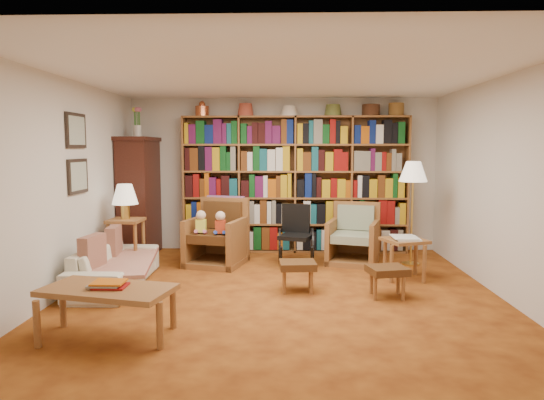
{
  "coord_description": "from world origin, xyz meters",
  "views": [
    {
      "loc": [
        0.06,
        -5.51,
        1.69
      ],
      "look_at": [
        -0.12,
        0.6,
        1.03
      ],
      "focal_mm": 32.0,
      "sensor_mm": 36.0,
      "label": 1
    }
  ],
  "objects_px": {
    "floor_lamp": "(413,176)",
    "wheelchair": "(296,237)",
    "side_table_papers": "(404,245)",
    "footstool_b": "(387,272)",
    "armchair_leather": "(217,237)",
    "armchair_sage": "(352,239)",
    "coffee_table": "(108,293)",
    "sofa": "(115,266)",
    "side_table_lamp": "(126,232)",
    "footstool_a": "(298,267)"
  },
  "relations": [
    {
      "from": "sofa",
      "to": "side_table_papers",
      "type": "distance_m",
      "value": 3.66
    },
    {
      "from": "side_table_papers",
      "to": "coffee_table",
      "type": "height_order",
      "value": "side_table_papers"
    },
    {
      "from": "armchair_leather",
      "to": "wheelchair",
      "type": "height_order",
      "value": "armchair_leather"
    },
    {
      "from": "armchair_sage",
      "to": "floor_lamp",
      "type": "bearing_deg",
      "value": -12.29
    },
    {
      "from": "armchair_leather",
      "to": "floor_lamp",
      "type": "xyz_separation_m",
      "value": [
        2.83,
        -0.03,
        0.9
      ]
    },
    {
      "from": "floor_lamp",
      "to": "coffee_table",
      "type": "height_order",
      "value": "floor_lamp"
    },
    {
      "from": "sofa",
      "to": "side_table_lamp",
      "type": "height_order",
      "value": "side_table_lamp"
    },
    {
      "from": "armchair_leather",
      "to": "armchair_sage",
      "type": "relative_size",
      "value": 1.06
    },
    {
      "from": "footstool_a",
      "to": "armchair_sage",
      "type": "bearing_deg",
      "value": 61.13
    },
    {
      "from": "sofa",
      "to": "footstool_b",
      "type": "bearing_deg",
      "value": -97.36
    },
    {
      "from": "side_table_lamp",
      "to": "footstool_b",
      "type": "bearing_deg",
      "value": -18.4
    },
    {
      "from": "footstool_a",
      "to": "sofa",
      "type": "bearing_deg",
      "value": 175.66
    },
    {
      "from": "armchair_leather",
      "to": "floor_lamp",
      "type": "bearing_deg",
      "value": -0.59
    },
    {
      "from": "side_table_papers",
      "to": "coffee_table",
      "type": "distance_m",
      "value": 3.73
    },
    {
      "from": "armchair_sage",
      "to": "side_table_lamp",
      "type": "bearing_deg",
      "value": -169.08
    },
    {
      "from": "floor_lamp",
      "to": "coffee_table",
      "type": "xyz_separation_m",
      "value": [
        -3.4,
        -2.81,
        -0.89
      ]
    },
    {
      "from": "floor_lamp",
      "to": "side_table_papers",
      "type": "xyz_separation_m",
      "value": [
        -0.28,
        -0.77,
        -0.86
      ]
    },
    {
      "from": "armchair_leather",
      "to": "coffee_table",
      "type": "relative_size",
      "value": 0.78
    },
    {
      "from": "footstool_a",
      "to": "footstool_b",
      "type": "relative_size",
      "value": 0.93
    },
    {
      "from": "floor_lamp",
      "to": "wheelchair",
      "type": "bearing_deg",
      "value": -178.96
    },
    {
      "from": "footstool_b",
      "to": "coffee_table",
      "type": "height_order",
      "value": "coffee_table"
    },
    {
      "from": "sofa",
      "to": "side_table_papers",
      "type": "height_order",
      "value": "side_table_papers"
    },
    {
      "from": "armchair_leather",
      "to": "floor_lamp",
      "type": "relative_size",
      "value": 0.65
    },
    {
      "from": "armchair_leather",
      "to": "coffee_table",
      "type": "bearing_deg",
      "value": -101.36
    },
    {
      "from": "armchair_leather",
      "to": "side_table_papers",
      "type": "bearing_deg",
      "value": -17.34
    },
    {
      "from": "armchair_leather",
      "to": "coffee_table",
      "type": "height_order",
      "value": "armchair_leather"
    },
    {
      "from": "sofa",
      "to": "side_table_papers",
      "type": "xyz_separation_m",
      "value": [
        3.64,
        0.42,
        0.19
      ]
    },
    {
      "from": "armchair_sage",
      "to": "wheelchair",
      "type": "relative_size",
      "value": 1.05
    },
    {
      "from": "armchair_sage",
      "to": "coffee_table",
      "type": "bearing_deg",
      "value": -130.61
    },
    {
      "from": "footstool_b",
      "to": "sofa",
      "type": "bearing_deg",
      "value": 173.49
    },
    {
      "from": "armchair_sage",
      "to": "footstool_a",
      "type": "bearing_deg",
      "value": -118.87
    },
    {
      "from": "side_table_papers",
      "to": "coffee_table",
      "type": "bearing_deg",
      "value": -146.66
    },
    {
      "from": "footstool_b",
      "to": "side_table_papers",
      "type": "bearing_deg",
      "value": 64.34
    },
    {
      "from": "wheelchair",
      "to": "side_table_papers",
      "type": "height_order",
      "value": "wheelchair"
    },
    {
      "from": "side_table_lamp",
      "to": "coffee_table",
      "type": "distance_m",
      "value": 2.46
    },
    {
      "from": "wheelchair",
      "to": "footstool_a",
      "type": "relative_size",
      "value": 1.95
    },
    {
      "from": "footstool_b",
      "to": "side_table_lamp",
      "type": "bearing_deg",
      "value": 161.6
    },
    {
      "from": "coffee_table",
      "to": "footstool_b",
      "type": "bearing_deg",
      "value": 24.76
    },
    {
      "from": "side_table_lamp",
      "to": "coffee_table",
      "type": "xyz_separation_m",
      "value": [
        0.62,
        -2.38,
        -0.12
      ]
    },
    {
      "from": "armchair_leather",
      "to": "footstool_a",
      "type": "height_order",
      "value": "armchair_leather"
    },
    {
      "from": "wheelchair",
      "to": "footstool_a",
      "type": "height_order",
      "value": "wheelchair"
    },
    {
      "from": "floor_lamp",
      "to": "footstool_a",
      "type": "relative_size",
      "value": 3.35
    },
    {
      "from": "side_table_papers",
      "to": "footstool_b",
      "type": "relative_size",
      "value": 1.28
    },
    {
      "from": "armchair_leather",
      "to": "footstool_b",
      "type": "height_order",
      "value": "armchair_leather"
    },
    {
      "from": "sofa",
      "to": "wheelchair",
      "type": "bearing_deg",
      "value": -63.8
    },
    {
      "from": "armchair_leather",
      "to": "floor_lamp",
      "type": "height_order",
      "value": "floor_lamp"
    },
    {
      "from": "floor_lamp",
      "to": "coffee_table",
      "type": "distance_m",
      "value": 4.5
    },
    {
      "from": "footstool_b",
      "to": "floor_lamp",
      "type": "bearing_deg",
      "value": 66.96
    },
    {
      "from": "sofa",
      "to": "side_table_lamp",
      "type": "relative_size",
      "value": 2.37
    },
    {
      "from": "armchair_sage",
      "to": "wheelchair",
      "type": "xyz_separation_m",
      "value": [
        -0.84,
        -0.21,
        0.06
      ]
    }
  ]
}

